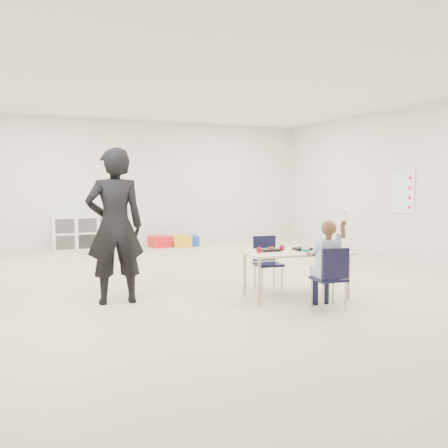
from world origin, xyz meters
name	(u,v)px	position (x,y,z in m)	size (l,w,h in m)	color
room	(216,183)	(0.00, 0.00, 1.40)	(9.00, 9.02, 2.80)	beige
table	(296,274)	(0.54, -1.21, 0.30)	(1.34, 0.80, 0.58)	beige
chair_near	(329,277)	(0.62, -1.76, 0.35)	(0.34, 0.32, 0.70)	black
chair_far	(268,263)	(0.46, -0.66, 0.35)	(0.34, 0.32, 0.70)	black
child	(329,260)	(0.62, -1.76, 0.55)	(0.47, 0.47, 1.10)	#A6C0E1
lunch_tray_near	(303,249)	(0.66, -1.17, 0.60)	(0.22, 0.16, 0.03)	black
lunch_tray_far	(270,250)	(0.23, -1.10, 0.60)	(0.22, 0.16, 0.03)	black
milk_carton	(305,248)	(0.58, -1.35, 0.63)	(0.07, 0.07, 0.10)	white
bread_roll	(322,249)	(0.81, -1.38, 0.62)	(0.09, 0.09, 0.07)	tan
apple_near	(282,248)	(0.39, -1.12, 0.62)	(0.07, 0.07, 0.07)	maroon
apple_far	(259,250)	(0.05, -1.18, 0.62)	(0.07, 0.07, 0.07)	maroon
cubby_shelf	(86,233)	(-1.20, 4.28, 0.35)	(1.40, 0.40, 0.70)	white
rules_poster	(402,191)	(3.98, 0.60, 1.25)	(0.02, 0.60, 0.80)	white
adult	(115,226)	(-1.52, -0.56, 0.91)	(0.66, 0.43, 1.81)	black
bin_red	(159,241)	(0.31, 3.98, 0.12)	(0.38, 0.49, 0.24)	red
bin_yellow	(181,241)	(0.79, 3.88, 0.12)	(0.39, 0.50, 0.24)	#FFB01A
bin_blue	(189,241)	(0.97, 3.90, 0.11)	(0.36, 0.46, 0.23)	#163DA9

